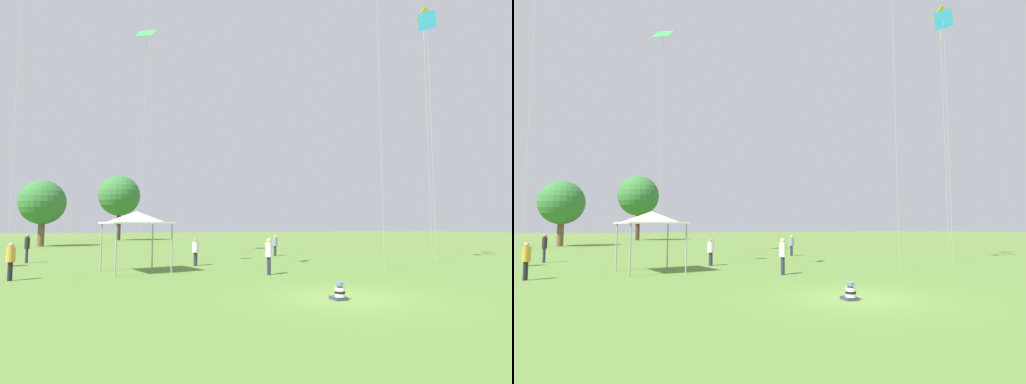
% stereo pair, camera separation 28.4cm
% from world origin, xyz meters
% --- Properties ---
extents(ground_plane, '(300.00, 300.00, 0.00)m').
position_xyz_m(ground_plane, '(0.00, 0.00, 0.00)').
color(ground_plane, '#567A33').
extents(seated_toddler, '(0.41, 0.50, 0.55)m').
position_xyz_m(seated_toddler, '(-0.42, -0.26, 0.22)').
color(seated_toddler, '#383D56').
rests_on(seated_toddler, ground).
extents(person_standing_0, '(0.48, 0.48, 1.55)m').
position_xyz_m(person_standing_0, '(5.93, 17.00, 0.91)').
color(person_standing_0, '#282D42').
rests_on(person_standing_0, ground).
extents(person_standing_1, '(0.40, 0.40, 1.76)m').
position_xyz_m(person_standing_1, '(-10.68, 17.68, 1.08)').
color(person_standing_1, '#282D42').
rests_on(person_standing_1, ground).
extents(person_standing_3, '(0.43, 0.43, 1.67)m').
position_xyz_m(person_standing_3, '(0.34, 6.31, 1.01)').
color(person_standing_3, '#282D42').
rests_on(person_standing_3, ground).
extents(person_standing_4, '(0.48, 0.48, 1.56)m').
position_xyz_m(person_standing_4, '(-10.28, 8.71, 0.92)').
color(person_standing_4, black).
rests_on(person_standing_4, ground).
extents(person_standing_5, '(0.50, 0.50, 1.53)m').
position_xyz_m(person_standing_5, '(-1.64, 11.87, 0.90)').
color(person_standing_5, '#282D42').
rests_on(person_standing_5, ground).
extents(canopy_tent, '(3.42, 3.42, 2.96)m').
position_xyz_m(canopy_tent, '(-5.19, 9.81, 2.64)').
color(canopy_tent, white).
rests_on(canopy_tent, ground).
extents(kite_0, '(1.15, 0.99, 16.93)m').
position_xyz_m(kite_0, '(13.25, 8.83, 15.76)').
color(kite_0, yellow).
rests_on(kite_0, ground).
extents(kite_1, '(1.78, 1.67, 18.59)m').
position_xyz_m(kite_1, '(-3.33, 22.01, 17.63)').
color(kite_1, green).
rests_on(kite_1, ground).
extents(kite_6, '(0.85, 1.12, 15.79)m').
position_xyz_m(kite_6, '(12.05, 7.42, 14.71)').
color(kite_6, '#339EDB').
rests_on(kite_6, ground).
extents(distant_tree_0, '(5.05, 5.05, 7.54)m').
position_xyz_m(distant_tree_0, '(-11.86, 40.94, 4.97)').
color(distant_tree_0, brown).
rests_on(distant_tree_0, ground).
extents(distant_tree_1, '(6.72, 6.72, 10.77)m').
position_xyz_m(distant_tree_1, '(-2.04, 59.57, 7.38)').
color(distant_tree_1, '#473323').
rests_on(distant_tree_1, ground).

